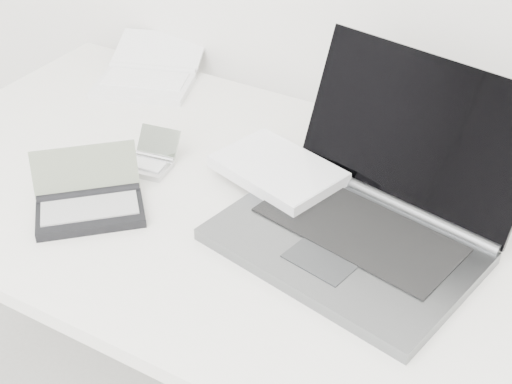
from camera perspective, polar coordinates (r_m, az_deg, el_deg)
The scene contains 5 objects.
desk at distance 1.31m, azimuth 2.01°, elevation -3.28°, with size 1.60×0.80×0.73m.
laptop_large at distance 1.24m, azimuth 7.53°, elevation -0.95°, with size 0.58×0.46×0.27m.
netbook_open_white at distance 1.74m, azimuth -8.58°, elevation 9.30°, with size 0.30×0.34×0.06m.
pda_silver at distance 1.42m, azimuth -8.40°, elevation 2.54°, with size 0.10×0.12×0.06m.
palmtop_charcoal at distance 1.31m, azimuth -13.20°, elevation -0.80°, with size 0.23×0.23×0.10m.
Camera 1 is at (0.47, 0.64, 1.51)m, focal length 50.00 mm.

